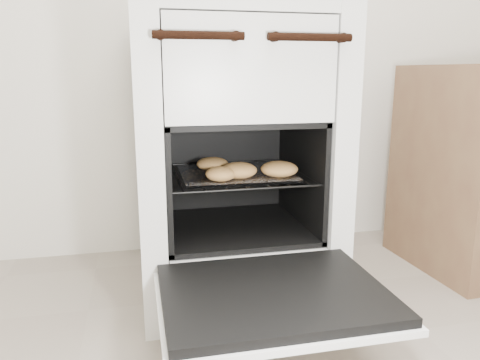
# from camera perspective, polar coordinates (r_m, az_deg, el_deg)

# --- Properties ---
(stove) EXTENTS (0.65, 0.72, 0.99)m
(stove) POSITION_cam_1_polar(r_m,az_deg,el_deg) (1.64, -1.21, 3.03)
(stove) COLOR silver
(stove) RESTS_ON ground
(oven_door) EXTENTS (0.58, 0.45, 0.04)m
(oven_door) POSITION_cam_1_polar(r_m,az_deg,el_deg) (1.22, 4.12, -13.94)
(oven_door) COLOR black
(oven_door) RESTS_ON stove
(oven_rack) EXTENTS (0.47, 0.45, 0.01)m
(oven_rack) POSITION_cam_1_polar(r_m,az_deg,el_deg) (1.59, -0.68, 0.72)
(oven_rack) COLOR black
(oven_rack) RESTS_ON stove
(foil_sheet) EXTENTS (0.37, 0.32, 0.01)m
(foil_sheet) POSITION_cam_1_polar(r_m,az_deg,el_deg) (1.56, -0.52, 0.79)
(foil_sheet) COLOR white
(foil_sheet) RESTS_ON oven_rack
(baked_rolls) EXTENTS (0.32, 0.28, 0.05)m
(baked_rolls) POSITION_cam_1_polar(r_m,az_deg,el_deg) (1.50, 0.22, 1.37)
(baked_rolls) COLOR #BD814B
(baked_rolls) RESTS_ON foil_sheet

